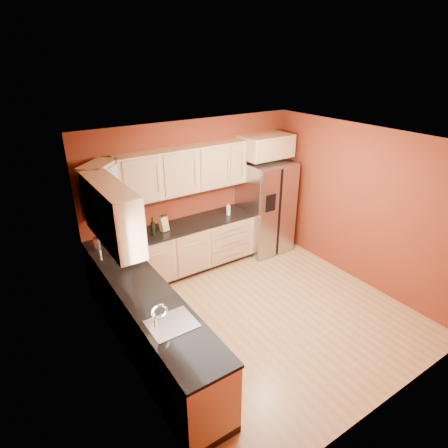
{
  "coord_description": "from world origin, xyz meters",
  "views": [
    {
      "loc": [
        -3.0,
        -3.49,
        3.6
      ],
      "look_at": [
        -0.08,
        0.9,
        1.17
      ],
      "focal_mm": 30.0,
      "sensor_mm": 36.0,
      "label": 1
    }
  ],
  "objects": [
    {
      "name": "wine_bottle_b",
      "position": [
        -1.43,
        1.61,
        1.09
      ],
      "size": [
        0.1,
        0.1,
        0.35
      ],
      "primitive_type": null,
      "rotation": [
        0.0,
        0.0,
        -0.29
      ],
      "color": "black",
      "rests_on": "countertop_back"
    },
    {
      "name": "refrigerator",
      "position": [
        1.35,
        1.62,
        0.89
      ],
      "size": [
        0.9,
        0.75,
        1.78
      ],
      "primitive_type": "cube",
      "color": "#B1B2B6",
      "rests_on": "floor"
    },
    {
      "name": "floor",
      "position": [
        0.0,
        0.0,
        0.0
      ],
      "size": [
        4.0,
        4.0,
        0.0
      ],
      "primitive_type": "plane",
      "color": "#A67D40",
      "rests_on": "ground"
    },
    {
      "name": "base_cabinets_back",
      "position": [
        -0.55,
        1.7,
        0.44
      ],
      "size": [
        2.9,
        0.6,
        0.88
      ],
      "primitive_type": "cube",
      "color": "tan",
      "rests_on": "floor"
    },
    {
      "name": "base_cabinets_left",
      "position": [
        -1.7,
        0.0,
        0.44
      ],
      "size": [
        0.6,
        2.8,
        0.88
      ],
      "primitive_type": "cube",
      "color": "tan",
      "rests_on": "floor"
    },
    {
      "name": "upper_cabinets_left",
      "position": [
        -1.83,
        0.72,
        1.83
      ],
      "size": [
        0.33,
        1.35,
        0.75
      ],
      "primitive_type": "cube",
      "color": "tan",
      "rests_on": "wall_left"
    },
    {
      "name": "wall_front",
      "position": [
        0.0,
        -2.0,
        1.3
      ],
      "size": [
        4.0,
        0.04,
        2.6
      ],
      "primitive_type": "cube",
      "color": "maroon",
      "rests_on": "floor"
    },
    {
      "name": "countertop_left",
      "position": [
        -1.69,
        0.0,
        0.9
      ],
      "size": [
        0.62,
        2.8,
        0.04
      ],
      "primitive_type": "cube",
      "color": "black",
      "rests_on": "base_cabinets_left"
    },
    {
      "name": "corner_upper_cabinet",
      "position": [
        -1.67,
        1.67,
        1.83
      ],
      "size": [
        0.67,
        0.67,
        0.75
      ],
      "primitive_type": "cube",
      "rotation": [
        0.0,
        0.0,
        0.79
      ],
      "color": "tan",
      "rests_on": "wall_back"
    },
    {
      "name": "over_fridge_cabinet",
      "position": [
        1.35,
        1.7,
        2.05
      ],
      "size": [
        0.92,
        0.6,
        0.4
      ],
      "primitive_type": "cube",
      "color": "tan",
      "rests_on": "wall_back"
    },
    {
      "name": "wine_bottle_a",
      "position": [
        -0.97,
        1.61,
        1.07
      ],
      "size": [
        0.08,
        0.08,
        0.31
      ],
      "primitive_type": null,
      "rotation": [
        0.0,
        0.0,
        0.18
      ],
      "color": "black",
      "rests_on": "countertop_back"
    },
    {
      "name": "upper_cabinets_back",
      "position": [
        -0.25,
        1.83,
        1.83
      ],
      "size": [
        2.3,
        0.33,
        0.75
      ],
      "primitive_type": "cube",
      "color": "tan",
      "rests_on": "wall_back"
    },
    {
      "name": "wall_right",
      "position": [
        2.0,
        0.0,
        1.3
      ],
      "size": [
        0.04,
        4.0,
        2.6
      ],
      "primitive_type": "cube",
      "color": "maroon",
      "rests_on": "floor"
    },
    {
      "name": "wall_left",
      "position": [
        -2.0,
        0.0,
        1.3
      ],
      "size": [
        0.04,
        4.0,
        2.6
      ],
      "primitive_type": "cube",
      "color": "maroon",
      "rests_on": "floor"
    },
    {
      "name": "soap_dispenser",
      "position": [
        0.5,
        1.63,
        1.03
      ],
      "size": [
        0.09,
        0.09,
        0.21
      ],
      "primitive_type": "cylinder",
      "rotation": [
        0.0,
        0.0,
        0.3
      ],
      "color": "white",
      "rests_on": "countertop_back"
    },
    {
      "name": "countertop_back",
      "position": [
        -0.55,
        1.69,
        0.9
      ],
      "size": [
        2.9,
        0.62,
        0.04
      ],
      "primitive_type": "cube",
      "color": "black",
      "rests_on": "base_cabinets_back"
    },
    {
      "name": "canister_right",
      "position": [
        -1.85,
        1.65,
        1.01
      ],
      "size": [
        0.13,
        0.13,
        0.18
      ],
      "primitive_type": "cylinder",
      "rotation": [
        0.0,
        0.0,
        0.15
      ],
      "color": "#B1B2B6",
      "rests_on": "countertop_back"
    },
    {
      "name": "ceiling",
      "position": [
        0.0,
        0.0,
        2.6
      ],
      "size": [
        4.0,
        4.0,
        0.0
      ],
      "primitive_type": "plane",
      "color": "white",
      "rests_on": "wall_back"
    },
    {
      "name": "sink_faucet",
      "position": [
        -1.69,
        -0.5,
        1.07
      ],
      "size": [
        0.5,
        0.42,
        0.3
      ],
      "primitive_type": null,
      "color": "silver",
      "rests_on": "countertop_left"
    },
    {
      "name": "canister_left",
      "position": [
        -1.4,
        1.71,
        1.02
      ],
      "size": [
        0.14,
        0.14,
        0.19
      ],
      "primitive_type": "cylinder",
      "rotation": [
        0.0,
        0.0,
        -0.22
      ],
      "color": "#B1B2B6",
      "rests_on": "countertop_back"
    },
    {
      "name": "window",
      "position": [
        -1.98,
        -0.5,
        1.55
      ],
      "size": [
        0.03,
        0.9,
        1.0
      ],
      "primitive_type": "cube",
      "color": "white",
      "rests_on": "wall_left"
    },
    {
      "name": "wall_back",
      "position": [
        0.0,
        2.0,
        1.3
      ],
      "size": [
        4.0,
        0.04,
        2.6
      ],
      "primitive_type": "cube",
      "color": "maroon",
      "rests_on": "floor"
    },
    {
      "name": "knife_block",
      "position": [
        -0.75,
        1.68,
        1.04
      ],
      "size": [
        0.14,
        0.13,
        0.24
      ],
      "primitive_type": "cube",
      "rotation": [
        0.0,
        0.0,
        0.16
      ],
      "color": "tan",
      "rests_on": "countertop_back"
    }
  ]
}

